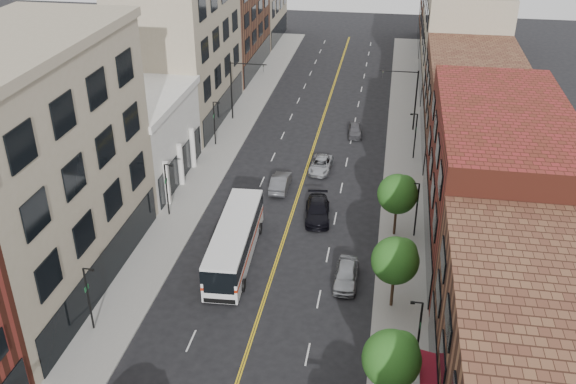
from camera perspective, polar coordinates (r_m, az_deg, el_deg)
The scene contains 27 objects.
sidewalk_left at distance 68.41m, azimuth -6.75°, elevation 2.48°, with size 4.00×110.00×0.15m, color gray.
sidewalk_right at distance 66.00m, azimuth 10.21°, elevation 1.21°, with size 4.00×110.00×0.15m, color gray.
bldg_l_tanoffice at distance 49.21m, azimuth -22.19°, elevation 1.35°, with size 10.00×22.00×18.00m, color gray.
bldg_l_white at distance 65.65m, azimuth -13.79°, elevation 4.46°, with size 10.00×14.00×8.00m, color silver.
bldg_l_far_a at distance 79.01m, azimuth -9.54°, elevation 12.73°, with size 10.00×20.00×18.00m, color gray.
bldg_l_far_b at distance 97.92m, azimuth -5.74°, elevation 15.02°, with size 10.00×20.00×15.00m, color brown.
bldg_r_mid at distance 54.23m, azimuth 18.02°, elevation 1.02°, with size 10.00×22.00×12.00m, color #5F2519.
bldg_r_far_a at distance 73.82m, azimuth 16.07°, elevation 7.66°, with size 10.00×20.00×10.00m, color brown.
bldg_r_far_b at distance 93.26m, azimuth 15.16°, elevation 13.24°, with size 10.00×22.00×14.00m, color gray.
bldg_r_far_c at distance 113.00m, azimuth 14.36°, elevation 15.04°, with size 10.00×18.00×11.00m, color brown.
tree_r_1 at distance 37.88m, azimuth 9.34°, elevation -14.30°, with size 3.40×3.40×5.59m.
tree_r_2 at distance 45.80m, azimuth 9.62°, elevation -5.90°, with size 3.40×3.40×5.59m.
tree_r_3 at distance 54.41m, azimuth 9.81°, elevation -0.07°, with size 3.40×3.40×5.59m.
lamp_l_1 at distance 45.74m, azimuth -17.31°, elevation -8.75°, with size 0.81×0.55×5.05m.
lamp_l_2 at distance 58.09m, azimuth -10.71°, elevation 0.47°, with size 0.81×0.55×5.05m.
lamp_l_3 at distance 71.90m, azimuth -6.54°, elevation 6.32°, with size 0.81×0.55×5.05m.
lamp_r_1 at distance 41.69m, azimuth 11.53°, elevation -12.00°, with size 0.81×0.55×5.05m.
lamp_r_2 at distance 54.96m, azimuth 11.34°, elevation -1.29°, with size 0.81×0.55×5.05m.
lamp_r_3 at distance 69.39m, azimuth 11.23°, elevation 5.12°, with size 0.81×0.55×5.05m.
signal_mast_left at distance 78.40m, azimuth -4.55°, elevation 9.58°, with size 4.49×0.18×7.20m.
signal_mast_right at distance 76.26m, azimuth 10.79°, elevation 8.63°, with size 4.49×0.18×7.20m.
city_bus at distance 51.72m, azimuth -4.75°, elevation -4.24°, with size 3.47×12.55×3.20m.
car_parked_far at distance 49.63m, azimuth 5.20°, elevation -7.31°, with size 1.83×4.54×1.55m, color #93969A.
car_lane_behind at distance 62.74m, azimuth -0.67°, elevation 0.90°, with size 1.61×4.62×1.52m, color #4A4A4F.
car_lane_a at distance 57.82m, azimuth 2.64°, elevation -1.66°, with size 2.16×5.32×1.54m, color black.
car_lane_b at distance 66.58m, azimuth 2.94°, elevation 2.44°, with size 2.13×4.63×1.29m, color #ABAFB3.
car_lane_c at distance 75.36m, azimuth 5.97°, elevation 5.49°, with size 1.55×3.85×1.31m, color #4F4E53.
Camera 1 is at (8.09, -24.08, 29.44)m, focal length 40.00 mm.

